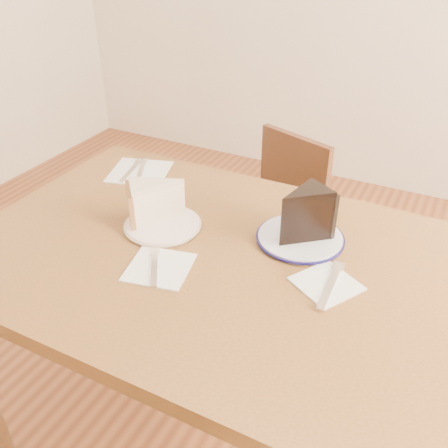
% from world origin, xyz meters
% --- Properties ---
extents(ground, '(4.00, 4.00, 0.00)m').
position_xyz_m(ground, '(0.00, 0.00, 0.00)').
color(ground, '#522916').
rests_on(ground, ground).
extents(table, '(1.20, 0.80, 0.75)m').
position_xyz_m(table, '(0.00, 0.00, 0.65)').
color(table, '#482C13').
rests_on(table, ground).
extents(chair_far, '(0.47, 0.47, 0.74)m').
position_xyz_m(chair_far, '(-0.12, 0.67, 0.41)').
color(chair_far, black).
rests_on(chair_far, ground).
extents(plate_cream, '(0.19, 0.19, 0.01)m').
position_xyz_m(plate_cream, '(-0.17, 0.04, 0.76)').
color(plate_cream, silver).
rests_on(plate_cream, table).
extents(plate_navy, '(0.20, 0.20, 0.01)m').
position_xyz_m(plate_navy, '(0.16, 0.14, 0.76)').
color(plate_navy, silver).
rests_on(plate_navy, table).
extents(carrot_cake, '(0.16, 0.16, 0.09)m').
position_xyz_m(carrot_cake, '(-0.19, 0.06, 0.81)').
color(carrot_cake, beige).
rests_on(carrot_cake, plate_cream).
extents(chocolate_cake, '(0.14, 0.15, 0.11)m').
position_xyz_m(chocolate_cake, '(0.16, 0.13, 0.82)').
color(chocolate_cake, black).
rests_on(chocolate_cake, plate_navy).
extents(napkin_cream, '(0.16, 0.16, 0.00)m').
position_xyz_m(napkin_cream, '(-0.08, -0.11, 0.75)').
color(napkin_cream, white).
rests_on(napkin_cream, table).
extents(napkin_navy, '(0.17, 0.17, 0.00)m').
position_xyz_m(napkin_navy, '(0.27, 0.01, 0.75)').
color(napkin_navy, white).
rests_on(napkin_navy, table).
extents(napkin_spare, '(0.21, 0.21, 0.00)m').
position_xyz_m(napkin_spare, '(-0.40, 0.27, 0.75)').
color(napkin_spare, white).
rests_on(napkin_spare, table).
extents(fork_cream, '(0.09, 0.13, 0.00)m').
position_xyz_m(fork_cream, '(-0.09, -0.11, 0.76)').
color(fork_cream, silver).
rests_on(fork_cream, napkin_cream).
extents(knife_navy, '(0.02, 0.17, 0.00)m').
position_xyz_m(knife_navy, '(0.28, 0.00, 0.76)').
color(knife_navy, silver).
rests_on(knife_navy, napkin_navy).
extents(fork_spare, '(0.08, 0.13, 0.00)m').
position_xyz_m(fork_spare, '(-0.40, 0.28, 0.76)').
color(fork_spare, silver).
rests_on(fork_spare, napkin_spare).
extents(knife_spare, '(0.05, 0.16, 0.00)m').
position_xyz_m(knife_spare, '(-0.43, 0.26, 0.76)').
color(knife_spare, silver).
rests_on(knife_spare, napkin_spare).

